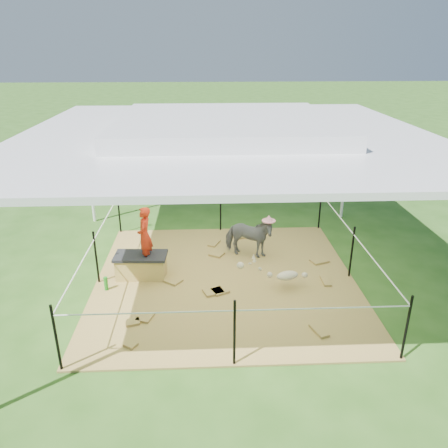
{
  "coord_description": "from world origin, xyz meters",
  "views": [
    {
      "loc": [
        -0.35,
        -6.87,
        3.93
      ],
      "look_at": [
        0.0,
        0.6,
        0.85
      ],
      "focal_mm": 35.0,
      "sensor_mm": 36.0,
      "label": 1
    }
  ],
  "objects_px": {
    "green_bottle": "(106,284)",
    "picnic_table_far": "(336,146)",
    "picnic_table_near": "(251,149)",
    "distant_person": "(292,151)",
    "trash_barrel": "(338,165)",
    "foal": "(287,274)",
    "straw_bale": "(141,267)",
    "pony": "(248,237)",
    "woman": "(144,230)"
  },
  "relations": [
    {
      "from": "straw_bale",
      "to": "picnic_table_far",
      "type": "height_order",
      "value": "picnic_table_far"
    },
    {
      "from": "pony",
      "to": "picnic_table_near",
      "type": "height_order",
      "value": "pony"
    },
    {
      "from": "woman",
      "to": "picnic_table_near",
      "type": "distance_m",
      "value": 9.04
    },
    {
      "from": "trash_barrel",
      "to": "pony",
      "type": "bearing_deg",
      "value": -122.28
    },
    {
      "from": "green_bottle",
      "to": "straw_bale",
      "type": "bearing_deg",
      "value": 39.29
    },
    {
      "from": "pony",
      "to": "woman",
      "type": "bearing_deg",
      "value": 129.97
    },
    {
      "from": "straw_bale",
      "to": "distant_person",
      "type": "relative_size",
      "value": 0.83
    },
    {
      "from": "woman",
      "to": "green_bottle",
      "type": "relative_size",
      "value": 4.32
    },
    {
      "from": "green_bottle",
      "to": "picnic_table_near",
      "type": "xyz_separation_m",
      "value": [
        3.44,
        9.04,
        0.27
      ]
    },
    {
      "from": "picnic_table_far",
      "to": "green_bottle",
      "type": "bearing_deg",
      "value": -137.64
    },
    {
      "from": "pony",
      "to": "picnic_table_far",
      "type": "bearing_deg",
      "value": -6.92
    },
    {
      "from": "trash_barrel",
      "to": "picnic_table_far",
      "type": "xyz_separation_m",
      "value": [
        0.88,
        3.14,
        -0.09
      ]
    },
    {
      "from": "green_bottle",
      "to": "picnic_table_far",
      "type": "relative_size",
      "value": 0.13
    },
    {
      "from": "foal",
      "to": "distant_person",
      "type": "height_order",
      "value": "distant_person"
    },
    {
      "from": "picnic_table_far",
      "to": "foal",
      "type": "bearing_deg",
      "value": -122.99
    },
    {
      "from": "picnic_table_far",
      "to": "distant_person",
      "type": "xyz_separation_m",
      "value": [
        -1.94,
        -1.35,
        0.13
      ]
    },
    {
      "from": "green_bottle",
      "to": "distant_person",
      "type": "height_order",
      "value": "distant_person"
    },
    {
      "from": "trash_barrel",
      "to": "distant_person",
      "type": "distance_m",
      "value": 2.07
    },
    {
      "from": "straw_bale",
      "to": "foal",
      "type": "height_order",
      "value": "foal"
    },
    {
      "from": "woman",
      "to": "pony",
      "type": "distance_m",
      "value": 2.09
    },
    {
      "from": "foal",
      "to": "distant_person",
      "type": "relative_size",
      "value": 0.93
    },
    {
      "from": "pony",
      "to": "picnic_table_far",
      "type": "height_order",
      "value": "pony"
    },
    {
      "from": "picnic_table_near",
      "to": "distant_person",
      "type": "xyz_separation_m",
      "value": [
        1.32,
        -0.92,
        0.1
      ]
    },
    {
      "from": "foal",
      "to": "picnic_table_near",
      "type": "height_order",
      "value": "picnic_table_near"
    },
    {
      "from": "pony",
      "to": "foal",
      "type": "relative_size",
      "value": 1.01
    },
    {
      "from": "woman",
      "to": "picnic_table_far",
      "type": "height_order",
      "value": "woman"
    },
    {
      "from": "trash_barrel",
      "to": "foal",
      "type": "bearing_deg",
      "value": -112.96
    },
    {
      "from": "foal",
      "to": "trash_barrel",
      "type": "bearing_deg",
      "value": 51.79
    },
    {
      "from": "straw_bale",
      "to": "woman",
      "type": "height_order",
      "value": "woman"
    },
    {
      "from": "green_bottle",
      "to": "pony",
      "type": "xyz_separation_m",
      "value": [
        2.55,
        1.16,
        0.3
      ]
    },
    {
      "from": "picnic_table_near",
      "to": "foal",
      "type": "bearing_deg",
      "value": -97.54
    },
    {
      "from": "woman",
      "to": "green_bottle",
      "type": "height_order",
      "value": "woman"
    },
    {
      "from": "green_bottle",
      "to": "picnic_table_far",
      "type": "xyz_separation_m",
      "value": [
        6.7,
        9.47,
        0.24
      ]
    },
    {
      "from": "green_bottle",
      "to": "pony",
      "type": "bearing_deg",
      "value": 24.38
    },
    {
      "from": "picnic_table_near",
      "to": "picnic_table_far",
      "type": "height_order",
      "value": "picnic_table_near"
    },
    {
      "from": "straw_bale",
      "to": "trash_barrel",
      "type": "relative_size",
      "value": 0.9
    },
    {
      "from": "foal",
      "to": "picnic_table_far",
      "type": "height_order",
      "value": "picnic_table_far"
    },
    {
      "from": "picnic_table_far",
      "to": "pony",
      "type": "bearing_deg",
      "value": -128.88
    },
    {
      "from": "straw_bale",
      "to": "distant_person",
      "type": "bearing_deg",
      "value": 61.22
    },
    {
      "from": "trash_barrel",
      "to": "picnic_table_far",
      "type": "height_order",
      "value": "trash_barrel"
    },
    {
      "from": "picnic_table_near",
      "to": "distant_person",
      "type": "bearing_deg",
      "value": -40.17
    },
    {
      "from": "picnic_table_near",
      "to": "green_bottle",
      "type": "bearing_deg",
      "value": -116.27
    },
    {
      "from": "pony",
      "to": "trash_barrel",
      "type": "height_order",
      "value": "trash_barrel"
    },
    {
      "from": "foal",
      "to": "pony",
      "type": "bearing_deg",
      "value": 98.71
    },
    {
      "from": "trash_barrel",
      "to": "green_bottle",
      "type": "bearing_deg",
      "value": -132.59
    },
    {
      "from": "pony",
      "to": "trash_barrel",
      "type": "distance_m",
      "value": 6.13
    },
    {
      "from": "distant_person",
      "to": "green_bottle",
      "type": "bearing_deg",
      "value": 78.97
    },
    {
      "from": "green_bottle",
      "to": "picnic_table_near",
      "type": "bearing_deg",
      "value": 69.16
    },
    {
      "from": "foal",
      "to": "trash_barrel",
      "type": "height_order",
      "value": "trash_barrel"
    },
    {
      "from": "distant_person",
      "to": "trash_barrel",
      "type": "bearing_deg",
      "value": 140.21
    }
  ]
}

